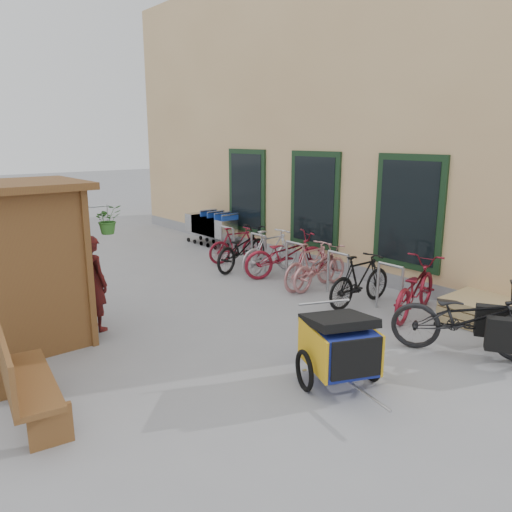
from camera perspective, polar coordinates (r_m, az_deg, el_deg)
ground at (r=7.55m, az=4.37°, el=-10.03°), size 80.00×80.00×0.00m
building at (r=14.77m, az=11.01°, el=15.09°), size 6.07×13.00×7.00m
kiosk at (r=7.74m, az=-27.16°, el=1.14°), size 2.49×1.65×2.40m
bike_rack at (r=10.55m, az=4.45°, el=-0.24°), size 0.05×5.35×0.86m
pallet_stack at (r=9.04m, az=24.79°, el=-5.84°), size 1.00×1.20×0.40m
bench at (r=5.99m, az=-25.30°, el=-12.51°), size 0.69×1.63×1.00m
shopping_carts at (r=14.14m, az=-5.21°, el=3.55°), size 0.57×1.90×1.01m
child_trailer at (r=6.29m, az=9.49°, el=-9.87°), size 1.08×1.64×0.96m
cargo_bike at (r=7.61m, az=23.21°, el=-6.65°), size 1.65×2.11×1.07m
person_kiosk at (r=8.26m, az=-18.05°, el=-2.97°), size 0.49×0.63×1.53m
bike_0 at (r=8.99m, az=17.70°, el=-3.46°), size 1.96×1.11×0.97m
bike_1 at (r=9.25m, az=11.81°, el=-2.68°), size 1.61×0.49×0.96m
bike_2 at (r=10.20m, az=7.28°, el=-1.29°), size 1.68×0.72×0.86m
bike_3 at (r=10.14m, az=6.35°, el=-1.03°), size 1.64×0.57×0.97m
bike_4 at (r=10.92m, az=3.40°, el=0.15°), size 2.02×1.26×1.00m
bike_5 at (r=11.20m, az=1.71°, el=0.53°), size 1.69×0.52×1.01m
bike_6 at (r=11.59m, az=-1.60°, el=0.88°), size 1.96×1.13×0.97m
bike_7 at (r=12.22m, az=-2.27°, el=1.31°), size 1.52×0.68×0.88m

